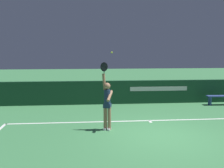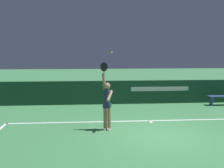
% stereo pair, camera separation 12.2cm
% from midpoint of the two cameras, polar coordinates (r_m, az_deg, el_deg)
% --- Properties ---
extents(ground_plane, '(60.00, 60.00, 0.00)m').
position_cam_midpoint_polar(ground_plane, '(9.09, 10.85, -11.41)').
color(ground_plane, '#3E824C').
extents(court_lines, '(11.92, 5.26, 0.00)m').
position_cam_midpoint_polar(court_lines, '(8.44, 12.22, -13.00)').
color(court_lines, white).
rests_on(court_lines, ground).
extents(back_wall, '(16.12, 0.21, 1.29)m').
position_cam_midpoint_polar(back_wall, '(13.88, 5.11, -1.83)').
color(back_wall, '#194129').
rests_on(back_wall, ground).
extents(tennis_player, '(0.49, 0.52, 2.54)m').
position_cam_midpoint_polar(tennis_player, '(9.24, -1.50, -4.14)').
color(tennis_player, '#A07254').
rests_on(tennis_player, ground).
extents(tennis_ball, '(0.07, 0.07, 0.07)m').
position_cam_midpoint_polar(tennis_ball, '(9.08, -0.42, 7.20)').
color(tennis_ball, '#D1E72C').
extents(courtside_bench_near, '(1.31, 0.41, 0.51)m').
position_cam_midpoint_polar(courtside_bench_near, '(14.67, 22.97, -2.96)').
color(courtside_bench_near, '#34488C').
rests_on(courtside_bench_near, ground).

